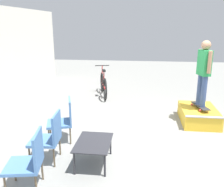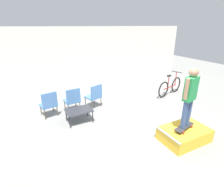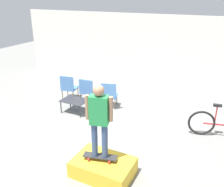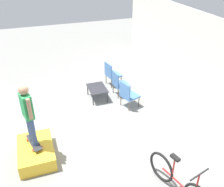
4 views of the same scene
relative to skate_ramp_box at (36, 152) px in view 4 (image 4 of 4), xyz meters
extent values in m
plane|color=gray|center=(-1.00, 0.97, -0.19)|extent=(24.00, 24.00, 0.00)
cube|color=white|center=(-1.00, 5.65, 1.31)|extent=(12.00, 0.06, 3.00)
cube|color=gold|center=(0.00, 0.00, 0.00)|extent=(1.30, 0.88, 0.38)
cylinder|color=#B7B7BC|center=(-0.65, 0.00, 0.19)|extent=(0.05, 0.88, 0.05)
cube|color=#2D2D2D|center=(-0.06, -0.01, 0.28)|extent=(0.76, 0.38, 0.02)
cylinder|color=red|center=(0.13, 0.16, 0.24)|extent=(0.06, 0.04, 0.05)
cylinder|color=red|center=(0.19, -0.06, 0.24)|extent=(0.06, 0.04, 0.05)
cylinder|color=red|center=(-0.31, 0.05, 0.24)|extent=(0.06, 0.04, 0.05)
cylinder|color=red|center=(-0.26, -0.18, 0.24)|extent=(0.06, 0.04, 0.05)
cylinder|color=#384C7A|center=(-0.17, -0.04, 0.68)|extent=(0.13, 0.13, 0.78)
cylinder|color=#384C7A|center=(0.04, 0.02, 0.68)|extent=(0.13, 0.13, 0.78)
cube|color=#28934C|center=(-0.06, -0.01, 1.38)|extent=(0.42, 0.29, 0.62)
cylinder|color=#A87A5B|center=(-0.30, -0.07, 1.42)|extent=(0.09, 0.09, 0.53)
cylinder|color=#A87A5B|center=(0.17, 0.05, 1.42)|extent=(0.09, 0.09, 0.53)
sphere|color=#A87A5B|center=(-0.06, -0.01, 1.80)|extent=(0.23, 0.23, 0.23)
cube|color=#2D2D33|center=(-2.33, 2.32, 0.24)|extent=(0.86, 0.62, 0.02)
cylinder|color=#2D2D33|center=(-2.71, 2.06, 0.02)|extent=(0.04, 0.04, 0.42)
cylinder|color=#2D2D33|center=(-1.95, 2.06, 0.02)|extent=(0.04, 0.04, 0.42)
cylinder|color=#2D2D33|center=(-2.71, 2.58, 0.02)|extent=(0.04, 0.04, 0.42)
cylinder|color=#2D2D33|center=(-1.95, 2.58, 0.02)|extent=(0.04, 0.04, 0.42)
cylinder|color=brown|center=(-3.00, 3.50, 0.00)|extent=(0.03, 0.03, 0.38)
cylinder|color=brown|center=(-3.43, 3.41, 0.00)|extent=(0.03, 0.03, 0.38)
cylinder|color=brown|center=(-2.92, 3.06, 0.00)|extent=(0.03, 0.03, 0.38)
cylinder|color=brown|center=(-3.35, 2.98, 0.00)|extent=(0.03, 0.03, 0.38)
cube|color=#4C7AB7|center=(-3.18, 3.24, 0.21)|extent=(0.61, 0.61, 0.05)
cube|color=#4C7AB7|center=(-3.13, 3.00, 0.50)|extent=(0.52, 0.14, 0.51)
cylinder|color=brown|center=(-2.13, 3.48, 0.00)|extent=(0.03, 0.03, 0.38)
cylinder|color=brown|center=(-2.57, 3.44, 0.00)|extent=(0.03, 0.03, 0.38)
cylinder|color=brown|center=(-2.10, 3.04, 0.00)|extent=(0.03, 0.03, 0.38)
cylinder|color=brown|center=(-2.53, 3.00, 0.00)|extent=(0.03, 0.03, 0.38)
cube|color=#4C7AB7|center=(-2.33, 3.24, 0.21)|extent=(0.56, 0.56, 0.05)
cube|color=#4C7AB7|center=(-2.31, 3.00, 0.50)|extent=(0.52, 0.08, 0.51)
cylinder|color=brown|center=(-1.35, 3.51, 0.00)|extent=(0.03, 0.03, 0.38)
cylinder|color=brown|center=(-1.77, 3.38, 0.00)|extent=(0.03, 0.03, 0.38)
cylinder|color=brown|center=(-1.21, 3.09, 0.00)|extent=(0.03, 0.03, 0.38)
cylinder|color=brown|center=(-1.63, 2.96, 0.00)|extent=(0.03, 0.03, 0.38)
cube|color=#4C7AB7|center=(-1.49, 3.24, 0.21)|extent=(0.65, 0.65, 0.05)
cube|color=#4C7AB7|center=(-1.42, 3.01, 0.50)|extent=(0.51, 0.19, 0.51)
torus|color=black|center=(1.66, 2.71, 0.18)|extent=(0.73, 0.25, 0.74)
cylinder|color=#AD2323|center=(2.18, 2.84, 0.18)|extent=(0.94, 0.29, 0.04)
cylinder|color=#AD2323|center=(1.99, 2.79, 0.45)|extent=(0.04, 0.04, 0.54)
cube|color=black|center=(1.99, 2.79, 0.75)|extent=(0.24, 0.15, 0.06)
cylinder|color=#AD2323|center=(2.59, 2.95, 0.50)|extent=(0.04, 0.04, 0.64)
cylinder|color=black|center=(2.59, 2.95, 0.82)|extent=(0.16, 0.51, 0.03)
camera|label=1|loc=(-6.34, 1.49, 2.29)|focal=40.00mm
camera|label=2|loc=(-3.67, -2.79, 2.86)|focal=28.00mm
camera|label=3|loc=(2.18, -3.90, 3.56)|focal=40.00mm
camera|label=4|loc=(5.18, 0.29, 4.56)|focal=40.00mm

